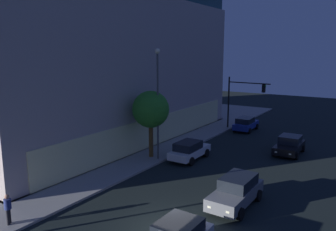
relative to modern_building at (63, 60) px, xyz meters
The scene contains 10 objects.
ground_plane 26.97m from the modern_building, 118.91° to the right, with size 120.00×120.00×0.00m, color black.
modern_building is the anchor object (origin of this frame).
traffic_light_far_corner 20.87m from the modern_building, 57.86° to the right, with size 0.60×5.06×6.03m.
street_lamp_sidewalk 16.21m from the modern_building, 102.62° to the right, with size 0.44×0.44×9.14m.
sidewalk_tree 15.70m from the modern_building, 102.81° to the right, with size 3.12×3.12×5.69m.
pedestrian_waiting 23.86m from the modern_building, 137.40° to the right, with size 0.36×0.36×1.63m.
car_grey 26.65m from the modern_building, 108.04° to the right, with size 4.71×2.09×1.75m.
car_white 19.30m from the modern_building, 96.11° to the right, with size 4.46×2.08×1.60m.
car_black 25.92m from the modern_building, 79.43° to the right, with size 4.43×2.22×1.59m.
car_blue 22.32m from the modern_building, 58.24° to the right, with size 4.35×2.08×1.57m.
Camera 1 is at (-13.30, -8.69, 8.96)m, focal length 35.79 mm.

